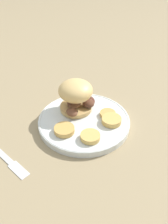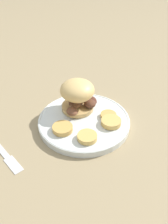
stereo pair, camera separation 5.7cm
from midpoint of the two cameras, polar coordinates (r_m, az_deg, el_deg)
The scene contains 8 objects.
ground_plane at distance 0.76m, azimuth -2.16°, elevation -2.78°, with size 4.00×4.00×0.00m, color #937F5B.
dinner_plate at distance 0.75m, azimuth -2.18°, elevation -2.12°, with size 0.26×0.26×0.02m.
sandwich at distance 0.75m, azimuth -3.89°, elevation 3.59°, with size 0.11×0.12×0.09m.
potato_round_0 at distance 0.73m, azimuth 3.79°, elevation -1.84°, with size 0.06×0.06×0.01m, color tan.
potato_round_1 at distance 0.68m, azimuth -1.04°, elevation -5.44°, with size 0.05×0.05×0.01m, color tan.
potato_round_2 at distance 0.76m, azimuth 3.05°, elevation -0.48°, with size 0.05×0.05×0.01m, color tan.
potato_round_3 at distance 0.70m, azimuth -6.65°, elevation -3.92°, with size 0.06×0.06×0.01m, color tan.
fork at distance 0.69m, azimuth -18.59°, elevation -9.89°, with size 0.15×0.09×0.00m.
Camera 1 is at (-0.16, 0.55, 0.50)m, focal length 42.00 mm.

